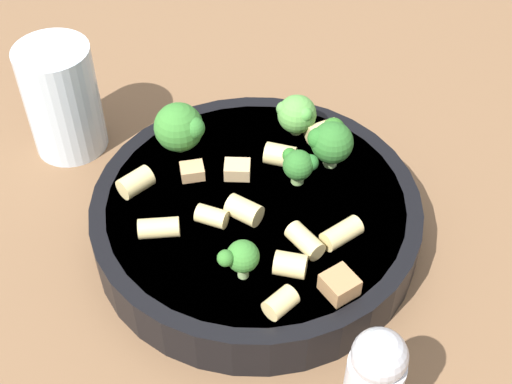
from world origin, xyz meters
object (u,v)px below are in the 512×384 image
object	(u,v)px
rigatoni_3	(305,241)
rigatoni_8	(244,210)
broccoli_floret_3	(297,114)
chicken_chunk_0	(237,170)
drinking_glass	(64,106)
rigatoni_6	(342,233)
rigatoni_5	(290,265)
rigatoni_0	(159,228)
rigatoni_7	(280,155)
rigatoni_2	(134,186)
pasta_bowl	(256,216)
rigatoni_1	(212,216)
broccoli_floret_0	(236,256)
rigatoni_4	(281,303)
broccoli_floret_2	(179,128)
chicken_chunk_1	(339,285)
chicken_chunk_2	(192,171)
broccoli_floret_1	(299,165)
rigatoni_9	(322,131)
broccoli_floret_4	(331,141)

from	to	relation	value
rigatoni_3	rigatoni_8	xyz separation A→B (m)	(-0.02, -0.05, 0.00)
broccoli_floret_3	chicken_chunk_0	xyz separation A→B (m)	(0.06, -0.04, -0.01)
rigatoni_8	drinking_glass	size ratio (longest dim) A/B	0.25
drinking_glass	rigatoni_6	bearing A→B (deg)	63.97
drinking_glass	rigatoni_5	bearing A→B (deg)	53.99
rigatoni_0	rigatoni_7	bearing A→B (deg)	137.27
rigatoni_2	drinking_glass	distance (m)	0.13
pasta_bowl	rigatoni_1	distance (m)	0.05
rigatoni_3	rigatoni_7	size ratio (longest dim) A/B	1.18
rigatoni_5	rigatoni_1	bearing A→B (deg)	-122.41
rigatoni_0	broccoli_floret_0	bearing A→B (deg)	63.78
rigatoni_4	broccoli_floret_0	bearing A→B (deg)	-126.43
broccoli_floret_3	broccoli_floret_2	bearing A→B (deg)	-69.89
broccoli_floret_0	chicken_chunk_1	bearing A→B (deg)	86.34
chicken_chunk_0	chicken_chunk_2	distance (m)	0.04
broccoli_floret_1	chicken_chunk_2	distance (m)	0.08
rigatoni_9	rigatoni_2	bearing A→B (deg)	-59.46
broccoli_floret_3	rigatoni_8	size ratio (longest dim) A/B	1.41
drinking_glass	broccoli_floret_2	bearing A→B (deg)	70.58
chicken_chunk_0	broccoli_floret_2	bearing A→B (deg)	-114.71
rigatoni_7	chicken_chunk_0	world-z (taller)	rigatoni_7
broccoli_floret_2	rigatoni_3	world-z (taller)	broccoli_floret_2
chicken_chunk_2	drinking_glass	world-z (taller)	drinking_glass
broccoli_floret_0	rigatoni_8	size ratio (longest dim) A/B	1.28
rigatoni_0	drinking_glass	xyz separation A→B (m)	(-0.13, -0.11, -0.00)
pasta_bowl	broccoli_floret_2	bearing A→B (deg)	-126.02
rigatoni_4	drinking_glass	xyz separation A→B (m)	(-0.19, -0.21, -0.00)
rigatoni_8	pasta_bowl	bearing A→B (deg)	160.33
rigatoni_3	rigatoni_5	world-z (taller)	rigatoni_5
broccoli_floret_4	rigatoni_2	size ratio (longest dim) A/B	1.58
pasta_bowl	chicken_chunk_2	size ratio (longest dim) A/B	13.96
broccoli_floret_1	drinking_glass	world-z (taller)	drinking_glass
broccoli_floret_3	drinking_glass	bearing A→B (deg)	-91.65
rigatoni_0	chicken_chunk_0	distance (m)	0.08
rigatoni_0	rigatoni_9	world-z (taller)	rigatoni_9
chicken_chunk_2	rigatoni_1	bearing A→B (deg)	26.62
rigatoni_0	rigatoni_8	bearing A→B (deg)	111.92
chicken_chunk_0	broccoli_floret_1	bearing A→B (deg)	89.07
pasta_bowl	rigatoni_7	size ratio (longest dim) A/B	10.56
rigatoni_0	rigatoni_5	size ratio (longest dim) A/B	1.34
rigatoni_4	rigatoni_9	bearing A→B (deg)	174.35
broccoli_floret_2	broccoli_floret_3	distance (m)	0.10
pasta_bowl	rigatoni_4	distance (m)	0.10
broccoli_floret_3	rigatoni_1	world-z (taller)	broccoli_floret_3
pasta_bowl	rigatoni_7	world-z (taller)	rigatoni_7
drinking_glass	rigatoni_0	bearing A→B (deg)	41.01
rigatoni_4	rigatoni_7	bearing A→B (deg)	-174.11
broccoli_floret_2	broccoli_floret_4	size ratio (longest dim) A/B	1.09
rigatoni_9	rigatoni_5	bearing A→B (deg)	-5.48
rigatoni_8	chicken_chunk_1	world-z (taller)	rigatoni_8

